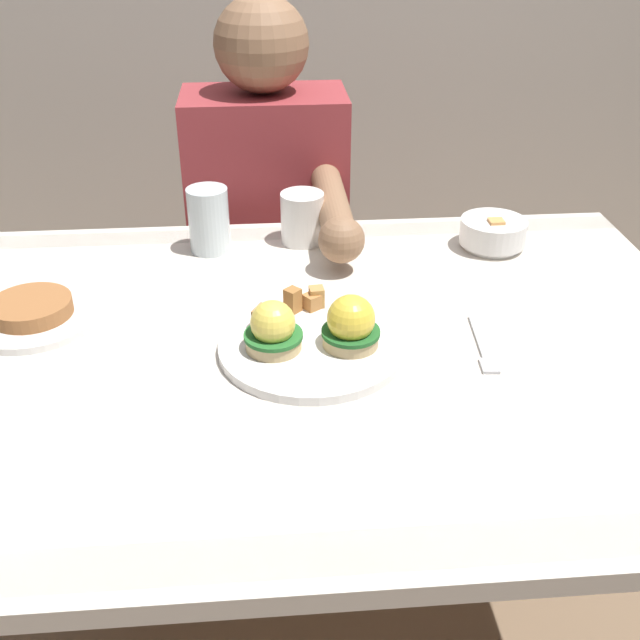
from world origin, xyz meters
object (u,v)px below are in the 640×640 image
object	(u,v)px
eggs_benedict_plate	(312,336)
fruit_bowl	(493,233)
dining_table	(326,401)
fork	(483,347)
diner_person	(270,234)
side_plate	(32,313)
coffee_mug	(304,216)
water_glass_near	(209,223)

from	to	relation	value
eggs_benedict_plate	fruit_bowl	xyz separation A→B (m)	(0.35, 0.32, 0.00)
dining_table	fork	bearing A→B (deg)	-8.43
eggs_benedict_plate	diner_person	size ratio (longest dim) A/B	0.24
eggs_benedict_plate	diner_person	xyz separation A→B (m)	(-0.05, 0.62, -0.11)
diner_person	eggs_benedict_plate	bearing A→B (deg)	-85.56
dining_table	side_plate	world-z (taller)	side_plate
dining_table	coffee_mug	size ratio (longest dim) A/B	10.81
dining_table	diner_person	xyz separation A→B (m)	(-0.07, 0.60, 0.02)
coffee_mug	diner_person	size ratio (longest dim) A/B	0.10
fork	fruit_bowl	bearing A→B (deg)	72.49
fork	side_plate	bearing A→B (deg)	168.70
dining_table	fruit_bowl	world-z (taller)	fruit_bowl
coffee_mug	water_glass_near	xyz separation A→B (m)	(-0.17, -0.02, 0.00)
fruit_bowl	coffee_mug	bearing A→B (deg)	170.74
dining_table	coffee_mug	world-z (taller)	coffee_mug
fruit_bowl	coffee_mug	size ratio (longest dim) A/B	1.08
eggs_benedict_plate	fruit_bowl	bearing A→B (deg)	42.41
fork	water_glass_near	size ratio (longest dim) A/B	1.32
fork	water_glass_near	world-z (taller)	water_glass_near
fruit_bowl	diner_person	size ratio (longest dim) A/B	0.11
eggs_benedict_plate	fork	world-z (taller)	eggs_benedict_plate
dining_table	side_plate	distance (m)	0.47
eggs_benedict_plate	water_glass_near	bearing A→B (deg)	114.21
dining_table	side_plate	bearing A→B (deg)	167.26
fruit_bowl	side_plate	size ratio (longest dim) A/B	0.60
eggs_benedict_plate	side_plate	world-z (taller)	eggs_benedict_plate
dining_table	diner_person	bearing A→B (deg)	96.62
fruit_bowl	eggs_benedict_plate	bearing A→B (deg)	-137.59
water_glass_near	side_plate	distance (m)	0.36
coffee_mug	diner_person	xyz separation A→B (m)	(-0.06, 0.24, -0.14)
dining_table	eggs_benedict_plate	world-z (taller)	eggs_benedict_plate
dining_table	fruit_bowl	bearing A→B (deg)	42.39
dining_table	coffee_mug	xyz separation A→B (m)	(-0.01, 0.36, 0.16)
coffee_mug	fruit_bowl	bearing A→B (deg)	-9.26
coffee_mug	water_glass_near	world-z (taller)	water_glass_near
water_glass_near	dining_table	bearing A→B (deg)	-61.62
side_plate	coffee_mug	bearing A→B (deg)	30.79
dining_table	eggs_benedict_plate	distance (m)	0.13
fruit_bowl	water_glass_near	bearing A→B (deg)	176.35
water_glass_near	fork	bearing A→B (deg)	-42.20
dining_table	fork	size ratio (longest dim) A/B	7.70
water_glass_near	diner_person	size ratio (longest dim) A/B	0.10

